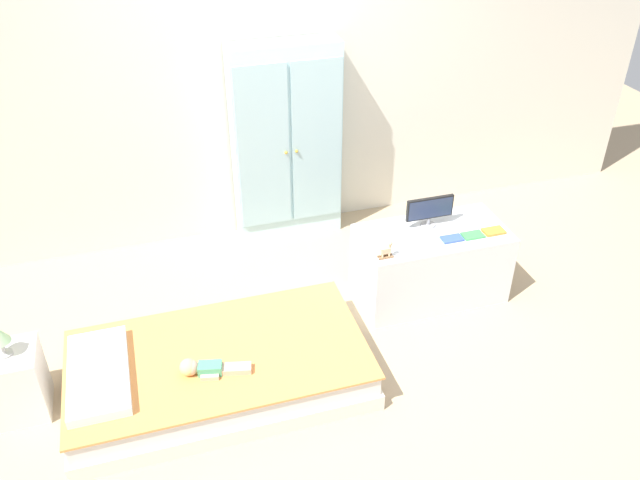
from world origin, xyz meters
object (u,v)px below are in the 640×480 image
object	(u,v)px
tv_monitor	(430,209)
book_orange	(494,231)
doll	(202,368)
wardrobe	(287,144)
rocking_horse_toy	(387,250)
book_green	(473,235)
book_blue	(452,239)
tv_stand	(430,264)
bed	(220,370)
nightstand	(15,383)

from	to	relation	value
tv_monitor	book_orange	xyz separation A→B (m)	(0.38, -0.20, -0.12)
doll	wardrobe	world-z (taller)	wardrobe
rocking_horse_toy	book_green	size ratio (longest dim) A/B	0.83
doll	book_blue	bearing A→B (deg)	15.24
doll	book_green	distance (m)	1.94
wardrobe	tv_stand	world-z (taller)	wardrobe
bed	nightstand	size ratio (longest dim) A/B	4.03
bed	book_blue	size ratio (longest dim) A/B	12.16
book_blue	tv_stand	bearing A→B (deg)	122.78
tv_monitor	doll	bearing A→B (deg)	-157.78
book_blue	book_green	size ratio (longest dim) A/B	0.99
wardrobe	book_orange	bearing A→B (deg)	-47.37
nightstand	book_blue	distance (m)	2.74
tv_monitor	wardrobe	bearing A→B (deg)	125.95
nightstand	book_green	size ratio (longest dim) A/B	2.99
wardrobe	bed	bearing A→B (deg)	-118.04
nightstand	wardrobe	bearing A→B (deg)	36.00
doll	tv_monitor	xyz separation A→B (m)	(1.64, 0.67, 0.35)
tv_stand	book_blue	xyz separation A→B (m)	(0.07, -0.12, 0.26)
tv_monitor	book_blue	distance (m)	0.25
tv_stand	rocking_horse_toy	bearing A→B (deg)	-156.46
tv_monitor	book_green	distance (m)	0.33
wardrobe	tv_monitor	size ratio (longest dim) A/B	4.64
tv_stand	tv_monitor	size ratio (longest dim) A/B	3.01
bed	book_orange	size ratio (longest dim) A/B	12.10
doll	tv_monitor	bearing A→B (deg)	22.22
tv_monitor	book_orange	bearing A→B (deg)	-28.07
rocking_horse_toy	book_orange	size ratio (longest dim) A/B	0.83
tv_stand	book_green	distance (m)	0.36
bed	wardrobe	xyz separation A→B (m)	(0.82, 1.53, 0.64)
book_green	book_orange	xyz separation A→B (m)	(0.15, 0.00, 0.00)
book_blue	rocking_horse_toy	bearing A→B (deg)	-172.60
book_green	doll	bearing A→B (deg)	-165.95
book_green	book_blue	bearing A→B (deg)	180.00
nightstand	book_blue	size ratio (longest dim) A/B	3.02
bed	rocking_horse_toy	bearing A→B (deg)	13.73
rocking_horse_toy	tv_stand	bearing A→B (deg)	23.54
rocking_horse_toy	book_green	distance (m)	0.64
tv_monitor	rocking_horse_toy	distance (m)	0.49
tv_stand	rocking_horse_toy	xyz separation A→B (m)	(-0.41, -0.18, 0.31)
wardrobe	book_orange	distance (m)	1.64
bed	tv_monitor	distance (m)	1.71
rocking_horse_toy	book_orange	world-z (taller)	rocking_horse_toy
doll	book_blue	size ratio (longest dim) A/B	2.78
tv_stand	tv_monitor	bearing A→B (deg)	90.77
doll	bed	bearing A→B (deg)	50.72
wardrobe	nightstand	bearing A→B (deg)	-144.00
bed	tv_monitor	world-z (taller)	tv_monitor
rocking_horse_toy	tv_monitor	bearing A→B (deg)	33.09
book_green	rocking_horse_toy	bearing A→B (deg)	-174.35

